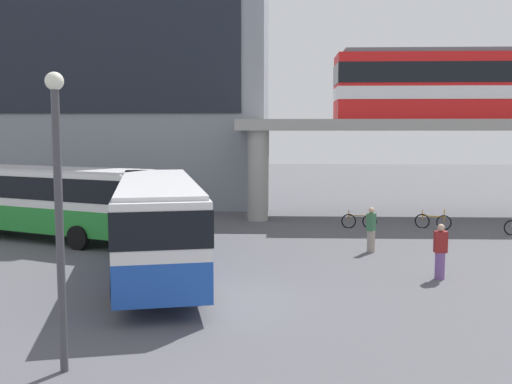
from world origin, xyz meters
The scene contains 11 objects.
ground_plane centered at (0.00, 10.00, 0.00)m, with size 120.00×120.00×0.00m, color #515156.
station_building centered at (-12.40, 25.97, 10.93)m, with size 26.85×15.14×21.86m.
elevated_platform centered at (13.07, 17.03, 4.60)m, with size 26.99×5.51×5.47m.
train centered at (14.83, 17.03, 7.44)m, with size 19.51×2.96×3.84m.
bus_main centered at (-2.17, 2.91, 1.99)m, with size 4.94×11.33×3.22m.
bus_secondary centered at (-8.64, 9.26, 1.99)m, with size 11.15×6.66×3.22m.
bicycle_orange centered at (9.61, 12.73, 0.36)m, with size 1.67×0.76×1.04m.
bicycle_brown centered at (5.95, 12.77, 0.36)m, with size 1.79×0.08×1.04m.
pedestrian_walking_across centered at (7.20, 2.66, 0.87)m, with size 0.41×0.32×1.83m.
pedestrian_waiting_near_stop centered at (5.61, 6.89, 0.86)m, with size 0.43×0.48×1.81m.
lamp_post centered at (-2.43, -5.14, 3.55)m, with size 0.36×0.36×5.97m.
Camera 1 is at (1.88, -16.36, 4.84)m, focal length 41.00 mm.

